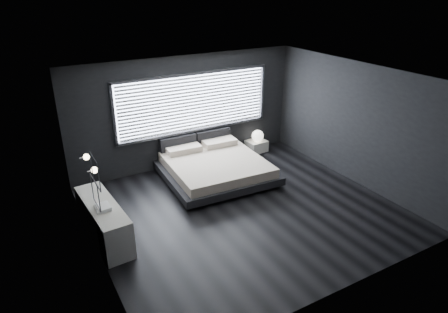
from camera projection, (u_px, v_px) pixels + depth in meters
room at (245, 149)px, 7.82m from camera, size 6.04×6.00×2.80m
window at (195, 103)px, 9.97m from camera, size 4.14×0.09×1.52m
headboard at (196, 142)px, 10.34m from camera, size 1.96×0.16×0.52m
sconce_near at (94, 170)px, 6.48m from camera, size 0.18×0.11×0.11m
sconce_far at (86, 157)px, 6.96m from camera, size 0.18×0.11×0.11m
wall_art_upper at (95, 172)px, 5.86m from camera, size 0.01×0.48×0.48m
wall_art_lower at (95, 192)px, 6.25m from camera, size 0.01×0.48×0.48m
bed at (215, 167)px, 9.62m from camera, size 2.56×2.46×0.63m
nightstand at (256, 146)px, 11.21m from camera, size 0.56×0.48×0.31m
orb_lamp at (258, 136)px, 11.04m from camera, size 0.33×0.33×0.33m
dresser at (104, 221)px, 7.35m from camera, size 0.63×1.85×0.73m
book_stack at (103, 207)px, 7.03m from camera, size 0.27×0.34×0.07m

